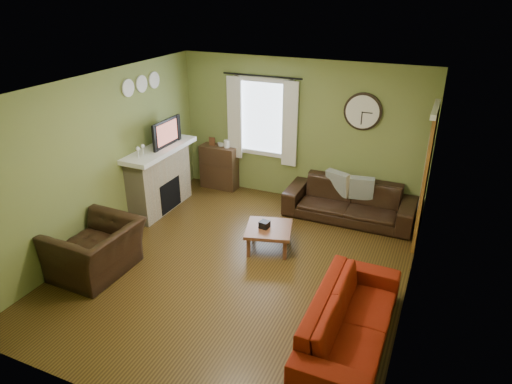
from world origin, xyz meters
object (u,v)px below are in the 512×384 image
at_px(sofa_red, 350,320).
at_px(coffee_table, 269,238).
at_px(sofa_brown, 349,201).
at_px(armchair, 96,250).
at_px(bookshelf, 219,167).

xyz_separation_m(sofa_red, coffee_table, (-1.61, 1.51, -0.12)).
distance_m(sofa_brown, armchair, 4.19).
bearing_deg(sofa_brown, armchair, -133.19).
relative_size(armchair, coffee_table, 1.66).
bearing_deg(bookshelf, coffee_table, -44.72).
distance_m(bookshelf, coffee_table, 2.53).
bearing_deg(bookshelf, sofa_red, -44.00).
bearing_deg(sofa_red, armchair, 90.83).
bearing_deg(armchair, sofa_brown, 138.09).
height_order(bookshelf, sofa_red, bookshelf).
bearing_deg(sofa_brown, bookshelf, 174.15).
bearing_deg(sofa_red, sofa_brown, 13.36).
xyz_separation_m(bookshelf, sofa_brown, (2.68, -0.27, -0.11)).
relative_size(sofa_red, armchair, 1.85).
distance_m(sofa_brown, sofa_red, 3.09).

